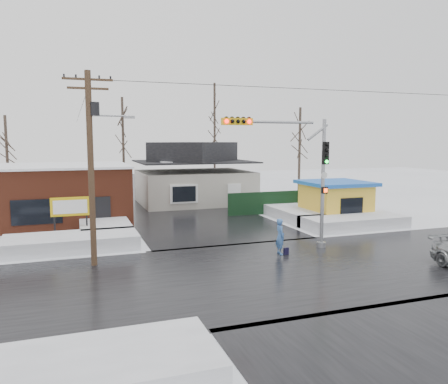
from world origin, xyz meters
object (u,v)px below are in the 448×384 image
object	(u,v)px
marquee_sign	(70,208)
pedestrian	(280,237)
traffic_signal	(298,166)
utility_pole	(92,157)
kiosk	(335,200)

from	to	relation	value
marquee_sign	pedestrian	xyz separation A→B (m)	(10.18, -7.07, -0.99)
marquee_sign	pedestrian	distance (m)	12.44
traffic_signal	utility_pole	xyz separation A→B (m)	(-10.36, 0.53, 0.57)
utility_pole	marquee_sign	distance (m)	6.87
traffic_signal	marquee_sign	distance (m)	13.42
marquee_sign	pedestrian	size ratio (longest dim) A/B	1.37
traffic_signal	utility_pole	distance (m)	10.39
kiosk	marquee_sign	bearing A→B (deg)	-178.45
kiosk	pedestrian	xyz separation A→B (m)	(-8.32, -7.57, -0.53)
utility_pole	pedestrian	world-z (taller)	utility_pole
traffic_signal	utility_pole	world-z (taller)	utility_pole
traffic_signal	marquee_sign	size ratio (longest dim) A/B	2.75
utility_pole	kiosk	bearing A→B (deg)	20.44
utility_pole	marquee_sign	bearing A→B (deg)	100.13
pedestrian	kiosk	bearing A→B (deg)	-44.36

